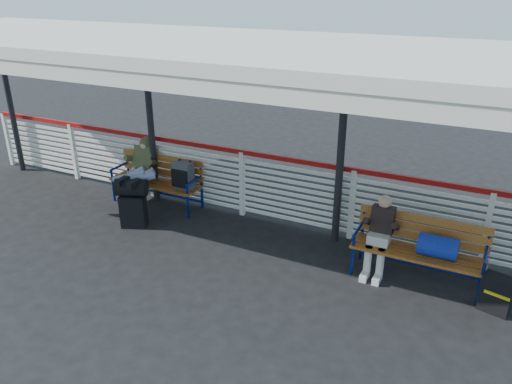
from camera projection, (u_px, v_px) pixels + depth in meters
The scene contains 9 objects.
ground at pixel (184, 264), 7.52m from camera, with size 60.00×60.00×0.00m, color black.
fence at pixel (242, 181), 8.82m from camera, with size 12.08×0.08×1.24m.
canopy at pixel (206, 49), 7.03m from camera, with size 12.60×3.60×3.16m.
luggage_stack at pixel (133, 201), 8.47m from camera, with size 0.60×0.47×0.87m.
bench_left at pixel (167, 176), 9.19m from camera, with size 1.80×0.56×0.96m.
bench_right at pixel (427, 245), 6.86m from camera, with size 1.80×0.56×0.92m.
traveler_man at pixel (138, 172), 9.03m from camera, with size 0.93×1.52×0.77m.
companion_person at pixel (379, 234), 7.11m from camera, with size 0.32×0.66×1.15m.
suitcase_side at pixel (496, 294), 6.35m from camera, with size 0.41×0.31×0.51m.
Camera 1 is at (3.85, -5.32, 3.96)m, focal length 35.00 mm.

